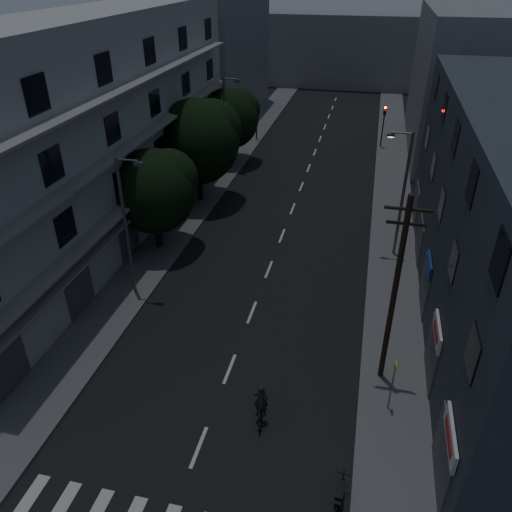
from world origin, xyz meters
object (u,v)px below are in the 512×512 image
at_px(utility_pole, 395,290).
at_px(motorcycle, 339,497).
at_px(cyclist, 261,409).
at_px(bus_stop_sign, 393,378).

xyz_separation_m(utility_pole, motorcycle, (-1.32, -6.71, -4.44)).
bearing_deg(cyclist, bus_stop_sign, 10.06).
bearing_deg(utility_pole, bus_stop_sign, -79.91).
relative_size(motorcycle, cyclist, 0.83).
distance_m(utility_pole, cyclist, 7.36).
xyz_separation_m(utility_pole, bus_stop_sign, (0.34, -1.94, -2.98)).
bearing_deg(bus_stop_sign, motorcycle, -109.18).
distance_m(motorcycle, cyclist, 4.61).
height_order(utility_pole, bus_stop_sign, utility_pole).
bearing_deg(utility_pole, motorcycle, -101.09).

